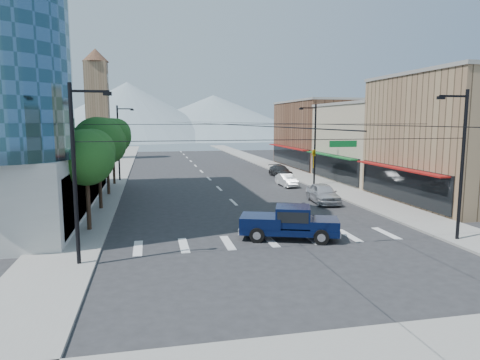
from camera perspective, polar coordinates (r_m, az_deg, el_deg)
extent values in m
plane|color=#28282B|center=(24.94, 5.40, -8.92)|extent=(160.00, 160.00, 0.00)
cube|color=gray|center=(63.36, -16.23, 1.12)|extent=(4.00, 120.00, 0.15)
cube|color=gray|center=(66.02, 5.02, 1.67)|extent=(4.00, 120.00, 0.15)
cube|color=gray|center=(14.78, 20.44, -21.46)|extent=(28.00, 4.00, 0.15)
cube|color=#8C6B4C|center=(42.62, 27.81, 4.70)|extent=(12.00, 14.00, 11.00)
cube|color=tan|center=(54.17, 18.26, 4.64)|extent=(12.00, 14.00, 9.00)
cube|color=brown|center=(68.44, 11.52, 5.90)|extent=(12.00, 18.00, 10.00)
cube|color=#8C6B4C|center=(85.30, -18.44, 8.71)|extent=(4.00, 4.00, 18.00)
cone|color=brown|center=(86.12, -18.74, 15.50)|extent=(4.80, 4.80, 2.40)
cone|color=gray|center=(172.99, -14.72, 8.90)|extent=(80.00, 80.00, 22.00)
cone|color=gray|center=(184.79, -3.53, 8.44)|extent=(90.00, 90.00, 18.00)
cylinder|color=black|center=(29.46, -19.61, -2.19)|extent=(0.28, 0.28, 4.55)
sphere|color=#23521B|center=(29.14, -19.85, 2.85)|extent=(3.64, 3.64, 3.64)
sphere|color=#23521B|center=(29.36, -19.03, 3.70)|extent=(2.86, 2.86, 2.86)
cylinder|color=black|center=(36.29, -18.19, 0.14)|extent=(0.28, 0.28, 5.11)
sphere|color=#23521B|center=(36.04, -18.39, 4.75)|extent=(4.09, 4.09, 4.09)
sphere|color=#23521B|center=(36.27, -17.74, 5.43)|extent=(3.21, 3.21, 3.21)
cylinder|color=black|center=(43.24, -17.19, 1.00)|extent=(0.28, 0.28, 4.55)
sphere|color=#23521B|center=(43.02, -17.34, 4.44)|extent=(3.64, 3.64, 3.64)
sphere|color=#23521B|center=(43.26, -16.79, 5.01)|extent=(2.86, 2.86, 2.86)
cylinder|color=black|center=(50.15, -16.50, 2.26)|extent=(0.28, 0.28, 5.11)
sphere|color=#23521B|center=(49.96, -16.63, 5.59)|extent=(4.09, 4.09, 4.09)
sphere|color=#23521B|center=(50.22, -16.16, 6.07)|extent=(3.21, 3.21, 3.21)
cylinder|color=black|center=(22.23, -21.20, 0.38)|extent=(0.20, 0.20, 9.00)
cylinder|color=black|center=(28.37, 27.49, 1.54)|extent=(0.20, 0.20, 9.00)
cylinder|color=black|center=(22.95, 6.35, 5.35)|extent=(21.60, 0.04, 0.04)
imported|color=gold|center=(23.53, 9.78, 2.78)|extent=(0.16, 0.20, 1.00)
cube|color=#0C6626|center=(24.16, 13.59, 4.71)|extent=(1.60, 0.06, 0.35)
cylinder|color=black|center=(52.96, -15.90, 4.67)|extent=(0.20, 0.20, 9.00)
cube|color=black|center=(52.86, -15.08, 9.15)|extent=(1.80, 0.12, 0.12)
cube|color=black|center=(52.82, -14.20, 9.07)|extent=(0.40, 0.25, 0.18)
cylinder|color=black|center=(48.33, 9.96, 4.57)|extent=(0.20, 0.20, 9.00)
cube|color=black|center=(47.94, 9.06, 9.47)|extent=(1.80, 0.12, 0.12)
cube|color=black|center=(47.66, 8.15, 9.38)|extent=(0.40, 0.25, 0.18)
cube|color=#071136|center=(26.54, 6.55, -6.58)|extent=(6.30, 3.96, 0.38)
cube|color=#071136|center=(26.51, 11.14, -5.73)|extent=(2.29, 2.49, 0.59)
cube|color=#071136|center=(26.34, 7.05, -4.77)|extent=(2.58, 2.55, 1.18)
cube|color=black|center=(26.32, 7.06, -4.54)|extent=(2.39, 2.51, 0.65)
cube|color=#071136|center=(26.49, 2.83, -5.48)|extent=(3.04, 2.84, 0.70)
cube|color=silver|center=(26.69, 12.97, -6.65)|extent=(0.79, 1.98, 0.38)
cube|color=silver|center=(26.72, 0.15, -6.43)|extent=(0.79, 1.98, 0.32)
cylinder|color=black|center=(25.65, 10.78, -7.50)|extent=(0.96, 0.60, 0.90)
cylinder|color=black|center=(27.62, 10.50, -6.38)|extent=(0.96, 0.60, 0.90)
cylinder|color=black|center=(25.67, 2.28, -7.36)|extent=(0.96, 0.60, 0.90)
cylinder|color=black|center=(27.64, 2.64, -6.25)|extent=(0.96, 0.60, 0.90)
imported|color=black|center=(28.42, 8.49, -4.87)|extent=(0.52, 0.74, 1.93)
imported|color=#B8B8BD|center=(38.41, 11.00, -1.75)|extent=(2.43, 5.20, 1.72)
imported|color=white|center=(47.63, 6.26, -0.03)|extent=(1.55, 4.13, 1.35)
imported|color=#2D2D2F|center=(55.87, 5.41, 1.20)|extent=(2.20, 5.05, 1.45)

